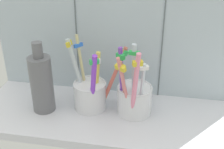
# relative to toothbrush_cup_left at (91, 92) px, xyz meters

# --- Properties ---
(counter_slab) EXTENTS (0.64, 0.22, 0.02)m
(counter_slab) POSITION_rel_toothbrush_cup_left_xyz_m (0.05, -0.02, -0.05)
(counter_slab) COLOR silver
(counter_slab) RESTS_ON ground
(tile_wall_back) EXTENTS (0.64, 0.02, 0.45)m
(tile_wall_back) POSITION_rel_toothbrush_cup_left_xyz_m (0.05, 0.10, 0.16)
(tile_wall_back) COLOR #B2C1CC
(tile_wall_back) RESTS_ON ground
(toothbrush_cup_left) EXTENTS (0.14, 0.10, 0.18)m
(toothbrush_cup_left) POSITION_rel_toothbrush_cup_left_xyz_m (0.00, 0.00, 0.00)
(toothbrush_cup_left) COLOR silver
(toothbrush_cup_left) RESTS_ON counter_slab
(toothbrush_cup_right) EXTENTS (0.08, 0.11, 0.19)m
(toothbrush_cup_right) POSITION_rel_toothbrush_cup_left_xyz_m (0.10, -0.00, 0.00)
(toothbrush_cup_right) COLOR white
(toothbrush_cup_right) RESTS_ON counter_slab
(ceramic_vase) EXTENTS (0.05, 0.05, 0.17)m
(ceramic_vase) POSITION_rel_toothbrush_cup_left_xyz_m (-0.11, -0.03, 0.03)
(ceramic_vase) COLOR slate
(ceramic_vase) RESTS_ON counter_slab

